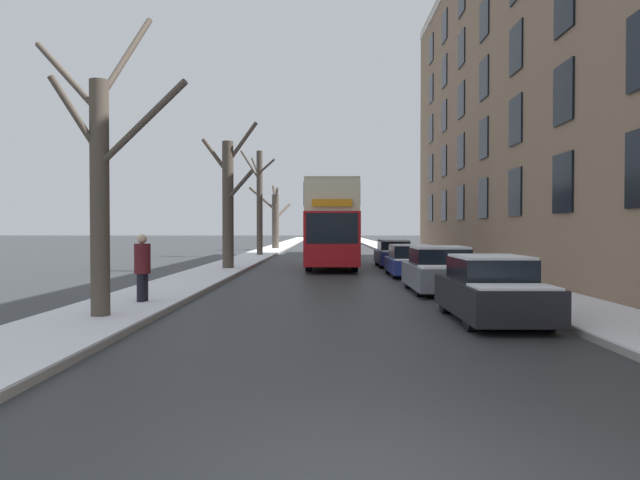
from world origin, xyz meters
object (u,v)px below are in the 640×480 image
object	(u,v)px
parked_car_0	(492,291)
bare_tree_left_1	(229,201)
pedestrian_left_sidewalk	(142,267)
oncoming_van	(321,239)
parked_car_2	(411,261)
parked_car_3	(394,254)
bare_tree_left_3	(275,218)
parked_car_1	(440,271)
bare_tree_left_0	(100,179)
double_decker_bus	(331,221)
bare_tree_left_2	(259,200)

from	to	relation	value
parked_car_0	bare_tree_left_1	bearing A→B (deg)	119.65
parked_car_0	pedestrian_left_sidewalk	xyz separation A→B (m)	(-8.22, 2.01, 0.36)
oncoming_van	parked_car_2	bearing A→B (deg)	-79.91
parked_car_3	parked_car_2	bearing A→B (deg)	-90.00
pedestrian_left_sidewalk	bare_tree_left_3	bearing A→B (deg)	12.35
bare_tree_left_3	parked_car_1	xyz separation A→B (m)	(8.35, -35.44, -2.32)
parked_car_1	parked_car_3	world-z (taller)	parked_car_1
parked_car_0	parked_car_1	xyz separation A→B (m)	(0.00, 5.57, 0.01)
bare_tree_left_1	parked_car_2	distance (m)	8.94
bare_tree_left_0	parked_car_3	size ratio (longest dim) A/B	1.67
bare_tree_left_3	double_decker_bus	xyz separation A→B (m)	(5.03, -23.70, -0.58)
double_decker_bus	pedestrian_left_sidewalk	world-z (taller)	double_decker_bus
bare_tree_left_0	parked_car_3	xyz separation A→B (m)	(8.35, 18.05, -2.39)
bare_tree_left_3	parked_car_2	distance (m)	30.57
bare_tree_left_2	oncoming_van	bearing A→B (deg)	54.02
bare_tree_left_0	bare_tree_left_3	size ratio (longest dim) A/B	1.14
double_decker_bus	parked_car_0	world-z (taller)	double_decker_bus
parked_car_1	pedestrian_left_sidewalk	size ratio (longest dim) A/B	2.12
parked_car_0	parked_car_2	world-z (taller)	parked_car_0
parked_car_1	parked_car_2	distance (m)	6.13
bare_tree_left_2	parked_car_2	bearing A→B (deg)	-62.85
parked_car_0	parked_car_3	world-z (taller)	parked_car_0
bare_tree_left_0	parked_car_3	bearing A→B (deg)	65.17
bare_tree_left_3	parked_car_2	size ratio (longest dim) A/B	1.49
parked_car_1	parked_car_2	world-z (taller)	parked_car_1
parked_car_0	parked_car_1	distance (m)	5.57
bare_tree_left_1	pedestrian_left_sidewalk	world-z (taller)	bare_tree_left_1
bare_tree_left_1	bare_tree_left_2	xyz separation A→B (m)	(-0.15, 13.57, 0.73)
parked_car_2	bare_tree_left_0	bearing A→B (deg)	-124.87
bare_tree_left_0	parked_car_3	distance (m)	20.04
bare_tree_left_2	oncoming_van	world-z (taller)	bare_tree_left_2
bare_tree_left_3	parked_car_3	bearing A→B (deg)	-70.24
double_decker_bus	parked_car_1	bearing A→B (deg)	-74.23
parked_car_3	pedestrian_left_sidewalk	bearing A→B (deg)	-117.54
bare_tree_left_0	parked_car_2	xyz separation A→B (m)	(8.35, 11.99, -2.43)
bare_tree_left_3	parked_car_1	bearing A→B (deg)	-76.74
parked_car_0	parked_car_2	xyz separation A→B (m)	(0.00, 11.70, -0.04)
parked_car_0	bare_tree_left_2	bearing A→B (deg)	106.57
bare_tree_left_1	parked_car_0	bearing A→B (deg)	-60.35
bare_tree_left_3	parked_car_3	xyz separation A→B (m)	(8.35, -23.24, -2.34)
bare_tree_left_2	parked_car_3	world-z (taller)	bare_tree_left_2
bare_tree_left_0	bare_tree_left_1	world-z (taller)	bare_tree_left_0
bare_tree_left_1	oncoming_van	distance (m)	20.12
bare_tree_left_2	bare_tree_left_0	bearing A→B (deg)	-90.13
parked_car_1	double_decker_bus	bearing A→B (deg)	105.77
bare_tree_left_1	double_decker_bus	xyz separation A→B (m)	(4.82, 3.02, -0.87)
bare_tree_left_1	bare_tree_left_3	distance (m)	26.72
bare_tree_left_1	parked_car_3	xyz separation A→B (m)	(8.14, 3.48, -2.63)
bare_tree_left_2	bare_tree_left_1	bearing A→B (deg)	-89.35
double_decker_bus	parked_car_0	distance (m)	17.72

